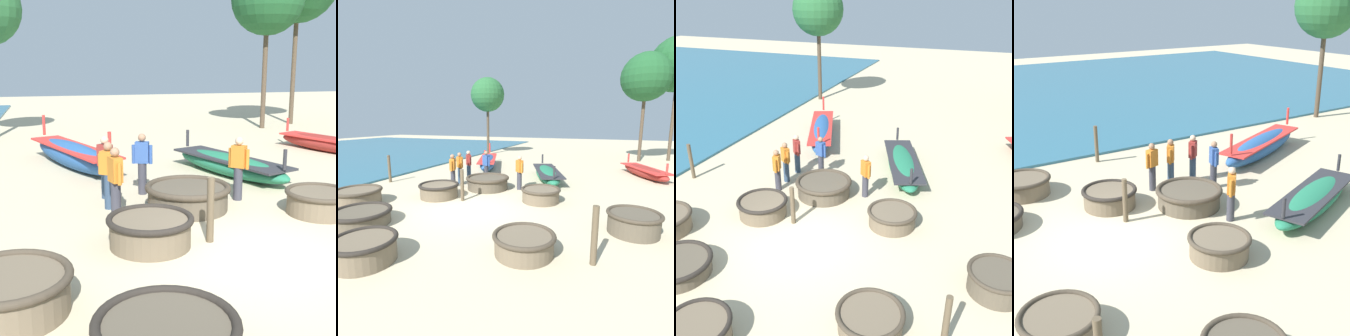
% 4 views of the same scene
% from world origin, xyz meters
% --- Properties ---
extents(ground_plane, '(80.00, 80.00, 0.00)m').
position_xyz_m(ground_plane, '(0.00, 0.00, 0.00)').
color(ground_plane, '#C6B793').
extents(coracle_front_right, '(1.54, 1.54, 0.55)m').
position_xyz_m(coracle_front_right, '(2.27, 1.82, 0.30)').
color(coracle_front_right, brown).
rests_on(coracle_front_right, ground).
extents(coracle_upturned, '(1.47, 1.47, 0.62)m').
position_xyz_m(coracle_upturned, '(5.38, -0.13, 0.34)').
color(coracle_upturned, brown).
rests_on(coracle_upturned, ground).
extents(coracle_front_left, '(1.98, 1.98, 0.59)m').
position_xyz_m(coracle_front_left, '(-0.49, 2.85, 0.32)').
color(coracle_front_left, brown).
rests_on(coracle_front_left, ground).
extents(coracle_weathered, '(1.51, 1.51, 0.52)m').
position_xyz_m(coracle_weathered, '(2.87, -2.33, 0.28)').
color(coracle_weathered, brown).
rests_on(coracle_weathered, ground).
extents(coracle_beside_post, '(1.63, 1.63, 0.58)m').
position_xyz_m(coracle_beside_post, '(-1.78, 0.90, 0.32)').
color(coracle_beside_post, brown).
rests_on(coracle_beside_post, ground).
extents(coracle_center, '(1.45, 1.45, 0.57)m').
position_xyz_m(coracle_center, '(-0.34, -3.93, 0.31)').
color(coracle_center, brown).
rests_on(coracle_center, ground).
extents(coracle_far_right, '(1.73, 1.73, 0.59)m').
position_xyz_m(coracle_far_right, '(-4.10, -0.96, 0.32)').
color(coracle_far_right, brown).
rests_on(coracle_far_right, ground).
extents(coracle_tilted, '(1.76, 1.76, 0.47)m').
position_xyz_m(coracle_tilted, '(-2.27, -2.37, 0.26)').
color(coracle_tilted, brown).
rests_on(coracle_tilted, ground).
extents(long_boat_red_hull, '(2.87, 5.35, 1.46)m').
position_xyz_m(long_boat_red_hull, '(-2.83, 7.91, 0.42)').
color(long_boat_red_hull, '#285693').
rests_on(long_boat_red_hull, ground).
extents(long_boat_white_hull, '(2.48, 4.24, 1.08)m').
position_xyz_m(long_boat_white_hull, '(6.62, 8.37, 0.32)').
color(long_boat_white_hull, maroon).
rests_on(long_boat_white_hull, ground).
extents(long_boat_ochre_hull, '(2.63, 4.71, 1.11)m').
position_xyz_m(long_boat_ochre_hull, '(1.67, 5.75, 0.32)').
color(long_boat_ochre_hull, '#237551').
rests_on(long_boat_ochre_hull, ground).
extents(fisherman_standing_right, '(0.39, 0.42, 1.57)m').
position_xyz_m(fisherman_standing_right, '(-2.21, 4.20, 0.84)').
color(fisherman_standing_right, '#2D425B').
rests_on(fisherman_standing_right, ground).
extents(fisherman_standing_left, '(0.41, 0.39, 1.57)m').
position_xyz_m(fisherman_standing_left, '(0.92, 3.28, 0.84)').
color(fisherman_standing_left, '#383842').
rests_on(fisherman_standing_left, ground).
extents(fisherman_by_coracle, '(0.50, 0.32, 1.57)m').
position_xyz_m(fisherman_by_coracle, '(-1.26, 4.35, 0.84)').
color(fisherman_by_coracle, '#383842').
rests_on(fisherman_by_coracle, ground).
extents(fisherman_with_hat, '(0.31, 0.51, 1.57)m').
position_xyz_m(fisherman_with_hat, '(-2.18, 2.60, 0.84)').
color(fisherman_with_hat, '#383842').
rests_on(fisherman_with_hat, ground).
extents(fisherman_hauling, '(0.44, 0.38, 1.57)m').
position_xyz_m(fisherman_hauling, '(-2.24, 3.33, 0.84)').
color(fisherman_hauling, '#2D425B').
rests_on(fisherman_hauling, ground).
extents(mooring_post_mid_beach, '(0.14, 0.14, 1.39)m').
position_xyz_m(mooring_post_mid_beach, '(-5.74, 2.28, 0.70)').
color(mooring_post_mid_beach, brown).
rests_on(mooring_post_mid_beach, ground).
extents(mooring_post_inland, '(0.14, 0.14, 1.26)m').
position_xyz_m(mooring_post_inland, '(-0.64, 0.83, 0.63)').
color(mooring_post_inland, brown).
rests_on(mooring_post_inland, ground).
extents(mooring_post_shoreline, '(0.14, 0.14, 1.34)m').
position_xyz_m(mooring_post_shoreline, '(4.43, -2.23, 0.67)').
color(mooring_post_shoreline, brown).
rests_on(mooring_post_shoreline, ground).
extents(tree_rightmost, '(3.55, 3.55, 8.09)m').
position_xyz_m(tree_rightmost, '(6.96, 14.80, 6.29)').
color(tree_rightmost, '#4C3D2D').
rests_on(tree_rightmost, ground).
extents(tree_leftmost, '(3.08, 3.08, 7.02)m').
position_xyz_m(tree_leftmost, '(-5.95, 14.71, 5.45)').
color(tree_leftmost, '#4C3D2D').
rests_on(tree_leftmost, ground).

